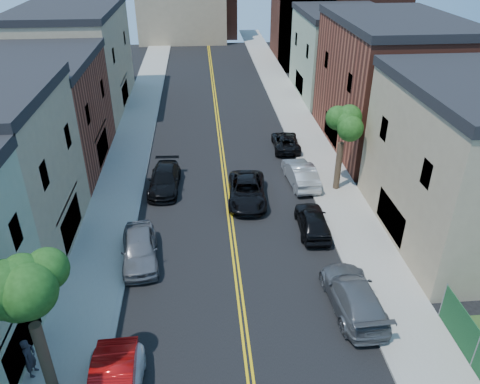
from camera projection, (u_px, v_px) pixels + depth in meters
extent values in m
cube|color=gray|center=(131.00, 141.00, 41.33)|extent=(3.20, 100.00, 0.15)
cube|color=gray|center=(307.00, 135.00, 42.52)|extent=(3.20, 100.00, 0.15)
cube|color=gray|center=(151.00, 141.00, 41.46)|extent=(0.30, 100.00, 0.15)
cube|color=gray|center=(288.00, 136.00, 42.39)|extent=(0.30, 100.00, 0.15)
cube|color=brown|center=(38.00, 117.00, 35.47)|extent=(9.00, 12.00, 8.00)
cube|color=#998466|center=(76.00, 61.00, 47.22)|extent=(9.00, 16.00, 9.50)
cube|color=#998466|center=(474.00, 168.00, 26.93)|extent=(9.00, 12.00, 9.00)
cube|color=brown|center=(388.00, 87.00, 38.81)|extent=(9.00, 14.00, 10.00)
cube|color=gray|center=(341.00, 56.00, 51.31)|extent=(9.00, 12.00, 8.50)
cube|color=#4C2319|center=(335.00, 15.00, 64.56)|extent=(16.00, 14.00, 12.00)
cube|color=#998466|center=(182.00, 3.00, 75.07)|extent=(14.00, 8.00, 12.00)
cube|color=brown|center=(206.00, 5.00, 79.33)|extent=(10.00, 8.00, 10.00)
cylinder|color=#39281C|center=(46.00, 363.00, 17.79)|extent=(0.44, 0.44, 3.96)
sphere|color=#16390F|center=(20.00, 274.00, 15.66)|extent=(5.20, 5.20, 5.20)
sphere|color=#16390F|center=(25.00, 256.00, 14.85)|extent=(3.90, 3.90, 3.90)
sphere|color=#16390F|center=(13.00, 277.00, 16.33)|extent=(3.64, 3.64, 3.64)
cylinder|color=#39281C|center=(338.00, 166.00, 32.95)|extent=(0.44, 0.44, 3.52)
sphere|color=#16390F|center=(344.00, 116.00, 31.10)|extent=(4.40, 4.40, 4.40)
sphere|color=#16390F|center=(354.00, 104.00, 30.41)|extent=(3.30, 3.30, 3.30)
sphere|color=#16390F|center=(335.00, 120.00, 31.67)|extent=(3.08, 3.08, 3.08)
imported|color=#5B5D63|center=(140.00, 248.00, 26.29)|extent=(2.51, 5.07, 1.66)
imported|color=black|center=(165.00, 180.00, 33.64)|extent=(2.37, 5.27, 1.50)
imported|color=#505357|center=(353.00, 295.00, 22.98)|extent=(2.46, 5.64, 1.61)
imported|color=black|center=(313.00, 221.00, 28.91)|extent=(1.97, 4.53, 1.52)
imported|color=#9CA0A4|center=(301.00, 173.00, 34.32)|extent=(2.10, 5.06, 1.63)
imported|color=black|center=(286.00, 141.00, 39.88)|extent=(2.32, 4.70, 1.28)
imported|color=black|center=(247.00, 191.00, 32.15)|extent=(2.92, 5.65, 1.52)
imported|color=#24232B|center=(30.00, 357.00, 19.30)|extent=(0.53, 0.74, 1.90)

